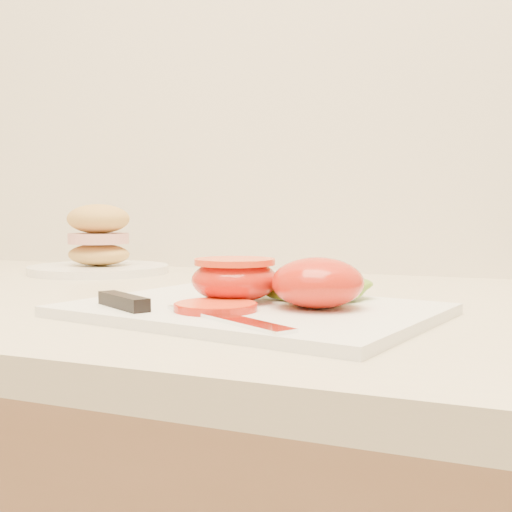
% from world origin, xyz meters
% --- Properties ---
extents(cutting_board, '(0.36, 0.29, 0.01)m').
position_xyz_m(cutting_board, '(-0.10, 1.57, 0.94)').
color(cutting_board, white).
rests_on(cutting_board, counter).
extents(tomato_half_dome, '(0.08, 0.08, 0.05)m').
position_xyz_m(tomato_half_dome, '(-0.04, 1.57, 0.96)').
color(tomato_half_dome, red).
rests_on(tomato_half_dome, cutting_board).
extents(tomato_half_cut, '(0.08, 0.08, 0.04)m').
position_xyz_m(tomato_half_cut, '(-0.12, 1.58, 0.96)').
color(tomato_half_cut, red).
rests_on(tomato_half_cut, cutting_board).
extents(tomato_slice_0, '(0.07, 0.07, 0.01)m').
position_xyz_m(tomato_slice_0, '(-0.11, 1.52, 0.94)').
color(tomato_slice_0, '#FB5220').
rests_on(tomato_slice_0, cutting_board).
extents(lettuce_leaf_0, '(0.13, 0.10, 0.03)m').
position_xyz_m(lettuce_leaf_0, '(-0.06, 1.63, 0.95)').
color(lettuce_leaf_0, olive).
rests_on(lettuce_leaf_0, cutting_board).
extents(knife, '(0.22, 0.10, 0.01)m').
position_xyz_m(knife, '(-0.15, 1.50, 0.94)').
color(knife, silver).
rests_on(knife, cutting_board).
extents(sandwich_plate, '(0.22, 0.22, 0.11)m').
position_xyz_m(sandwich_plate, '(-0.48, 1.85, 0.97)').
color(sandwich_plate, white).
rests_on(sandwich_plate, counter).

